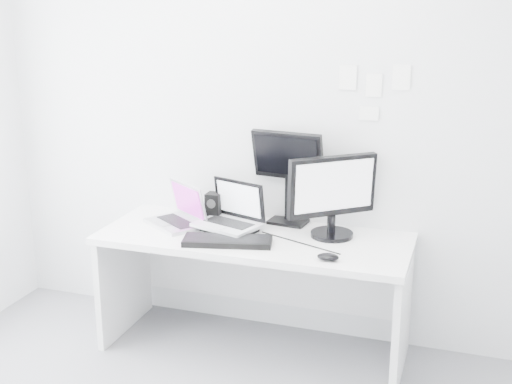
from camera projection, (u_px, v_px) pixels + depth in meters
back_wall at (272, 120)px, 4.03m from camera, size 3.60×0.00×3.60m
desk at (254, 293)px, 3.98m from camera, size 1.80×0.70×0.73m
macbook at (174, 204)px, 4.02m from camera, size 0.44×0.42×0.27m
speaker at (214, 207)px, 4.11m from camera, size 0.10×0.10×0.18m
dell_laptop at (227, 207)px, 3.91m from camera, size 0.43×0.38×0.30m
rear_monitor at (289, 176)px, 4.02m from camera, size 0.45×0.21×0.59m
samsung_monitor at (333, 195)px, 3.80m from camera, size 0.57×0.53×0.49m
keyboard at (228, 241)px, 3.74m from camera, size 0.52×0.29×0.03m
mouse at (328, 257)px, 3.50m from camera, size 0.12×0.08×0.04m
wall_note_0 at (348, 77)px, 3.81m from camera, size 0.10×0.00×0.14m
wall_note_1 at (374, 85)px, 3.78m from camera, size 0.09×0.00×0.13m
wall_note_2 at (401, 77)px, 3.72m from camera, size 0.10×0.00×0.14m
wall_note_3 at (369, 113)px, 3.83m from camera, size 0.11×0.00×0.08m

